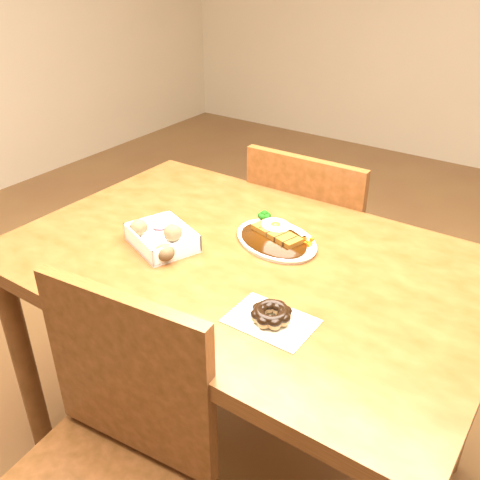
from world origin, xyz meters
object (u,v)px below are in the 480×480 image
Objects in this scene: chair_far at (315,253)px; pon_de_ring at (271,315)px; table at (245,289)px; donut_box at (160,237)px; katsu_curry_plate at (276,237)px.

chair_far is 0.82m from pon_de_ring.
table is 0.57m from chair_far.
chair_far is 0.69m from donut_box.
table is 0.16m from katsu_curry_plate.
pon_de_ring is (0.17, -0.29, 0.01)m from katsu_curry_plate.
katsu_curry_plate is 1.61× the size of pon_de_ring.
katsu_curry_plate is 0.34m from pon_de_ring.
pon_de_ring is (0.25, -0.72, 0.29)m from chair_far.
pon_de_ring is (0.40, -0.11, -0.01)m from donut_box.
pon_de_ring is (0.19, -0.18, 0.12)m from table.
katsu_curry_plate reaches higher than table.
chair_far is 0.52m from katsu_curry_plate.
chair_far is 4.91× the size of pon_de_ring.
chair_far is at bearing 101.39° from katsu_curry_plate.
donut_box is 1.20× the size of pon_de_ring.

